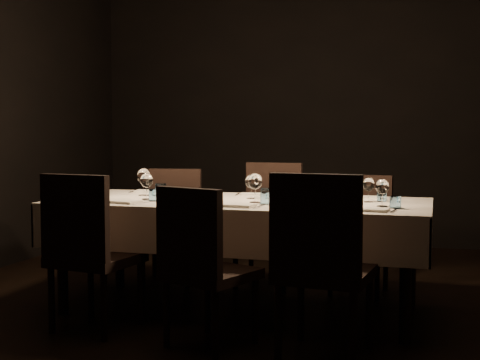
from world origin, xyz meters
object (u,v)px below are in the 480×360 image
(dining_table, at_px, (240,211))
(chair_near_right, at_px, (321,258))
(chair_far_center, at_px, (270,218))
(chair_far_right, at_px, (361,227))
(chair_near_left, at_px, (87,246))
(chair_near_center, at_px, (201,260))
(chair_far_left, at_px, (172,219))

(dining_table, bearing_deg, chair_near_right, -50.32)
(chair_far_center, distance_m, chair_far_right, 0.74)
(dining_table, height_order, chair_near_left, chair_near_left)
(chair_near_center, bearing_deg, chair_near_left, 13.15)
(chair_near_center, height_order, chair_far_center, chair_far_center)
(chair_near_right, relative_size, chair_far_left, 1.10)
(chair_far_center, bearing_deg, dining_table, -86.86)
(chair_far_right, bearing_deg, chair_near_left, -127.51)
(chair_near_center, distance_m, chair_near_right, 0.67)
(dining_table, distance_m, chair_far_right, 1.11)
(chair_far_right, bearing_deg, dining_table, -126.19)
(chair_far_left, xyz_separation_m, chair_far_right, (1.54, 0.05, -0.01))
(chair_near_left, height_order, chair_far_center, chair_far_center)
(chair_near_center, bearing_deg, chair_near_right, -158.45)
(dining_table, bearing_deg, chair_far_center, 90.27)
(chair_near_center, bearing_deg, dining_table, -67.40)
(chair_far_center, bearing_deg, chair_far_left, -169.97)
(chair_near_right, bearing_deg, chair_far_center, -61.50)
(chair_near_left, height_order, chair_far_right, chair_near_left)
(chair_near_left, relative_size, chair_far_left, 1.06)
(dining_table, height_order, chair_far_right, chair_far_right)
(chair_near_left, height_order, chair_near_center, chair_near_left)
(chair_near_left, distance_m, chair_near_center, 0.78)
(chair_near_left, distance_m, chair_far_right, 2.15)
(chair_near_center, distance_m, chair_far_right, 1.80)
(chair_near_center, xyz_separation_m, chair_far_right, (0.71, 1.66, -0.01))
(chair_near_left, xyz_separation_m, chair_near_center, (0.77, -0.10, -0.03))
(chair_near_left, bearing_deg, chair_far_right, -125.54)
(chair_near_left, bearing_deg, chair_far_center, -106.72)
(dining_table, height_order, chair_far_center, chair_far_center)
(dining_table, height_order, chair_near_center, chair_near_center)
(chair_far_right, bearing_deg, chair_near_right, -85.18)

